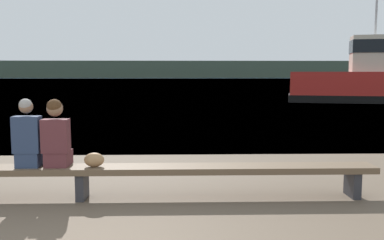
{
  "coord_description": "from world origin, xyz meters",
  "views": [
    {
      "loc": [
        1.48,
        -3.22,
        1.82
      ],
      "look_at": [
        1.74,
        5.93,
        0.83
      ],
      "focal_mm": 40.0,
      "sensor_mm": 36.0,
      "label": 1
    }
  ],
  "objects": [
    {
      "name": "far_shoreline",
      "position": [
        0.0,
        186.45,
        3.64
      ],
      "size": [
        600.0,
        12.0,
        7.27
      ],
      "primitive_type": "cube",
      "color": "#384233",
      "rests_on": "ground"
    },
    {
      "name": "person_right",
      "position": [
        -0.3,
        2.94,
        0.92
      ],
      "size": [
        0.38,
        0.44,
        0.99
      ],
      "color": "#56282D",
      "rests_on": "bench_main"
    },
    {
      "name": "tugboat_red",
      "position": [
        13.75,
        23.74,
        1.32
      ],
      "size": [
        10.67,
        5.75,
        6.75
      ],
      "rotation": [
        0.0,
        0.0,
        1.31
      ],
      "color": "red",
      "rests_on": "water_surface"
    },
    {
      "name": "water_surface",
      "position": [
        0.0,
        126.29,
        0.0
      ],
      "size": [
        240.0,
        240.0,
        0.0
      ],
      "primitive_type": "plane",
      "color": "#386084",
      "rests_on": "ground"
    },
    {
      "name": "bench_main",
      "position": [
        0.05,
        2.93,
        0.4
      ],
      "size": [
        8.6,
        0.46,
        0.48
      ],
      "color": "brown",
      "rests_on": "ground"
    },
    {
      "name": "shopping_bag",
      "position": [
        0.24,
        2.91,
        0.58
      ],
      "size": [
        0.29,
        0.18,
        0.21
      ],
      "color": "#9E754C",
      "rests_on": "bench_main"
    },
    {
      "name": "person_left",
      "position": [
        -0.71,
        2.95,
        0.89
      ],
      "size": [
        0.38,
        0.42,
        0.99
      ],
      "color": "navy",
      "rests_on": "bench_main"
    }
  ]
}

